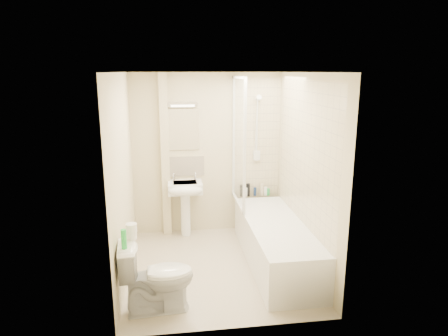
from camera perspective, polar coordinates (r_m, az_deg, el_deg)
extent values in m
plane|color=beige|center=(5.20, -0.95, -13.96)|extent=(2.50, 2.50, 0.00)
cube|color=beige|center=(5.97, -2.44, 1.96)|extent=(2.20, 0.02, 2.40)
cube|color=beige|center=(4.76, -14.26, -1.49)|extent=(0.02, 2.50, 2.40)
cube|color=beige|center=(5.01, 11.58, -0.60)|extent=(0.02, 2.50, 2.40)
cube|color=white|center=(4.61, -1.07, 13.53)|extent=(2.20, 2.50, 0.02)
cube|color=beige|center=(6.04, 4.67, 4.22)|extent=(0.70, 0.01, 1.75)
cube|color=beige|center=(4.97, 11.53, 1.94)|extent=(0.01, 2.10, 1.75)
cube|color=beige|center=(5.89, -8.40, 1.66)|extent=(0.12, 0.12, 2.40)
cube|color=beige|center=(5.98, -5.72, 0.25)|extent=(0.60, 0.02, 0.30)
cube|color=white|center=(5.88, -5.85, 5.47)|extent=(0.46, 0.01, 0.60)
cube|color=silver|center=(5.81, -5.93, 9.05)|extent=(0.42, 0.07, 0.07)
cube|color=white|center=(5.22, 7.36, -10.59)|extent=(0.70, 2.10, 0.55)
cube|color=white|center=(5.14, 7.43, -8.35)|extent=(0.56, 1.96, 0.05)
cube|color=white|center=(5.54, 2.11, 3.67)|extent=(0.01, 0.90, 1.80)
cube|color=white|center=(5.96, 1.39, 4.39)|extent=(0.04, 0.04, 1.80)
cube|color=white|center=(5.11, 2.97, 2.80)|extent=(0.04, 0.04, 1.80)
cube|color=white|center=(5.46, 2.19, 12.81)|extent=(0.04, 0.90, 0.04)
cube|color=white|center=(5.76, 2.03, -4.98)|extent=(0.04, 0.90, 0.03)
cylinder|color=white|center=(6.00, 4.74, 5.37)|extent=(0.02, 0.02, 0.90)
cylinder|color=white|center=(6.08, 4.66, 1.16)|extent=(0.05, 0.05, 0.02)
cylinder|color=white|center=(5.95, 4.83, 9.66)|extent=(0.05, 0.05, 0.02)
cylinder|color=white|center=(5.88, 4.97, 9.91)|extent=(0.08, 0.11, 0.11)
cube|color=white|center=(6.06, 4.68, 1.80)|extent=(0.10, 0.05, 0.14)
cylinder|color=white|center=(5.96, 4.61, 5.80)|extent=(0.01, 0.13, 0.84)
cylinder|color=white|center=(6.03, -5.50, -6.57)|extent=(0.14, 0.14, 0.66)
cube|color=white|center=(5.87, -5.59, -2.75)|extent=(0.49, 0.38, 0.15)
ellipsoid|color=white|center=(5.70, -5.51, -3.23)|extent=(0.49, 0.21, 0.15)
cube|color=silver|center=(5.85, -5.60, -2.22)|extent=(0.34, 0.25, 0.04)
cylinder|color=white|center=(5.94, -7.21, -1.37)|extent=(0.03, 0.03, 0.10)
cylinder|color=white|center=(5.95, -4.11, -1.26)|extent=(0.03, 0.03, 0.10)
sphere|color=white|center=(5.92, -7.23, -0.88)|extent=(0.04, 0.04, 0.04)
sphere|color=white|center=(5.93, -4.11, -0.78)|extent=(0.04, 0.04, 0.04)
cylinder|color=black|center=(6.10, 2.56, -3.25)|extent=(0.06, 0.06, 0.18)
cylinder|color=white|center=(6.11, 3.13, -3.40)|extent=(0.06, 0.06, 0.14)
cylinder|color=black|center=(6.11, 3.45, -3.13)|extent=(0.06, 0.06, 0.19)
cylinder|color=navy|center=(6.14, 4.44, -3.38)|extent=(0.04, 0.04, 0.13)
cylinder|color=beige|center=(6.16, 5.44, -3.10)|extent=(0.05, 0.05, 0.18)
cylinder|color=white|center=(6.18, 5.95, -3.31)|extent=(0.05, 0.05, 0.13)
cylinder|color=green|center=(6.19, 6.29, -3.41)|extent=(0.06, 0.06, 0.10)
imported|color=white|center=(4.26, -9.55, -15.02)|extent=(0.53, 0.80, 0.76)
cylinder|color=white|center=(4.20, -13.11, -9.28)|extent=(0.11, 0.11, 0.09)
cylinder|color=white|center=(4.13, -13.09, -8.34)|extent=(0.11, 0.11, 0.09)
cylinder|color=green|center=(3.98, -14.12, -9.82)|extent=(0.05, 0.05, 0.19)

